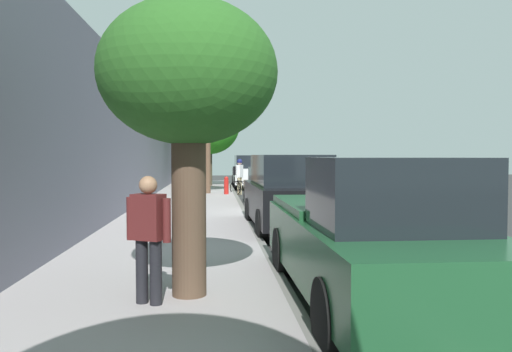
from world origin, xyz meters
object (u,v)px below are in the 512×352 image
parked_suv_white_nearest (249,171)px  pedestrian_on_phone (148,232)px  parked_sedan_tan_second (270,187)px  parked_suv_black_mid (289,192)px  street_tree_mid_block (207,113)px  street_tree_far_end (188,78)px  cyclist_with_backpack (239,173)px  street_tree_near_cyclist (209,125)px  parked_pickup_green_far (371,239)px  fire_hydrant (226,185)px  bicycle_at_curb (244,188)px

parked_suv_white_nearest → pedestrian_on_phone: bearing=83.0°
parked_sedan_tan_second → parked_suv_black_mid: (0.27, 6.71, 0.27)m
street_tree_mid_block → street_tree_far_end: street_tree_mid_block is taller
cyclist_with_backpack → street_tree_near_cyclist: bearing=-73.7°
parked_suv_black_mid → street_tree_mid_block: size_ratio=0.96×
parked_pickup_green_far → street_tree_far_end: size_ratio=1.39×
pedestrian_on_phone → fire_hydrant: bearing=-94.5°
street_tree_far_end → pedestrian_on_phone: 2.02m
cyclist_with_backpack → street_tree_far_end: 18.69m
parked_sedan_tan_second → bicycle_at_curb: size_ratio=3.19×
fire_hydrant → pedestrian_on_phone: bearing=85.5°
bicycle_at_curb → pedestrian_on_phone: size_ratio=0.88×
parked_pickup_green_far → fire_hydrant: parked_pickup_green_far is taller
parked_sedan_tan_second → street_tree_mid_block: size_ratio=0.90×
bicycle_at_curb → street_tree_mid_block: 4.06m
parked_sedan_tan_second → street_tree_mid_block: bearing=-62.2°
parked_pickup_green_far → street_tree_mid_block: (2.33, -17.97, 3.10)m
fire_hydrant → parked_sedan_tan_second: bearing=111.5°
street_tree_near_cyclist → pedestrian_on_phone: 24.37m
bicycle_at_curb → fire_hydrant: size_ratio=1.65×
parked_suv_black_mid → street_tree_far_end: (2.24, 6.22, 1.94)m
parked_suv_black_mid → parked_sedan_tan_second: bearing=-92.3°
parked_pickup_green_far → bicycle_at_curb: bearing=-88.3°
parked_suv_white_nearest → cyclist_with_backpack: bearing=79.9°
parked_suv_white_nearest → parked_suv_black_mid: same height
street_tree_mid_block → parked_pickup_green_far: bearing=97.4°
parked_suv_white_nearest → street_tree_far_end: (2.41, 23.34, 1.94)m
street_tree_mid_block → street_tree_far_end: bearing=90.0°
bicycle_at_curb → parked_suv_white_nearest: bearing=-96.9°
street_tree_near_cyclist → fire_hydrant: size_ratio=6.45×
cyclist_with_backpack → parked_pickup_green_far: bearing=92.3°
pedestrian_on_phone → fire_hydrant: (-1.36, -17.39, -0.46)m
street_tree_near_cyclist → street_tree_far_end: 23.88m
cyclist_with_backpack → pedestrian_on_phone: (2.03, 18.87, -0.08)m
bicycle_at_curb → pedestrian_on_phone: (2.25, 18.41, 0.66)m
parked_suv_white_nearest → street_tree_near_cyclist: street_tree_near_cyclist is taller
cyclist_with_backpack → street_tree_far_end: street_tree_far_end is taller
parked_suv_black_mid → street_tree_mid_block: street_tree_mid_block is taller
parked_sedan_tan_second → bicycle_at_curb: 5.20m
street_tree_far_end → fire_hydrant: street_tree_far_end is taller
parked_pickup_green_far → fire_hydrant: 17.39m
cyclist_with_backpack → pedestrian_on_phone: size_ratio=1.15×
bicycle_at_curb → street_tree_near_cyclist: size_ratio=0.26×
bicycle_at_curb → street_tree_mid_block: (1.78, 0.38, 3.63)m
street_tree_far_end → parked_sedan_tan_second: bearing=-101.0°
street_tree_mid_block → street_tree_far_end: (0.00, 17.69, -1.04)m
parked_pickup_green_far → cyclist_with_backpack: size_ratio=2.93×
pedestrian_on_phone → parked_suv_black_mid: bearing=-112.4°
parked_sedan_tan_second → fire_hydrant: 4.42m
parked_pickup_green_far → bicycle_at_curb: parked_pickup_green_far is taller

